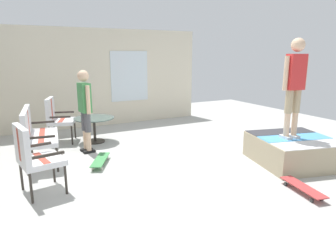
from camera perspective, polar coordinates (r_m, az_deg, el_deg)
name	(u,v)px	position (r m, az deg, el deg)	size (l,w,h in m)	color
ground_plane	(182,165)	(5.76, 2.54, -7.33)	(12.00, 12.00, 0.10)	#B2B2AD
house_facade	(98,78)	(8.77, -12.93, 8.67)	(0.23, 6.00, 2.64)	beige
skate_ramp	(295,150)	(6.13, 22.49, -4.15)	(1.79, 2.24, 0.49)	tan
patio_bench	(35,131)	(6.05, -23.54, -0.84)	(1.31, 0.70, 1.02)	#2D2823
patio_chair_near_house	(56,116)	(7.35, -20.04, 1.78)	(0.76, 0.72, 1.02)	#2D2823
patio_chair_by_wall	(32,153)	(4.72, -23.89, -4.69)	(0.71, 0.65, 1.02)	#2D2823
patio_table	(94,125)	(7.16, -13.54, 0.22)	(0.90, 0.90, 0.57)	#2D2823
person_watching	(85,105)	(6.36, -15.18, 3.71)	(0.48, 0.27, 1.67)	black
person_skater	(295,81)	(5.80, 22.49, 7.76)	(0.27, 0.48, 1.75)	silver
skateboard_by_bench	(100,160)	(5.76, -12.46, -6.20)	(0.80, 0.55, 0.10)	#3F8C4C
skateboard_spare	(303,187)	(4.94, 23.76, -10.41)	(0.82, 0.35, 0.10)	#B23838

